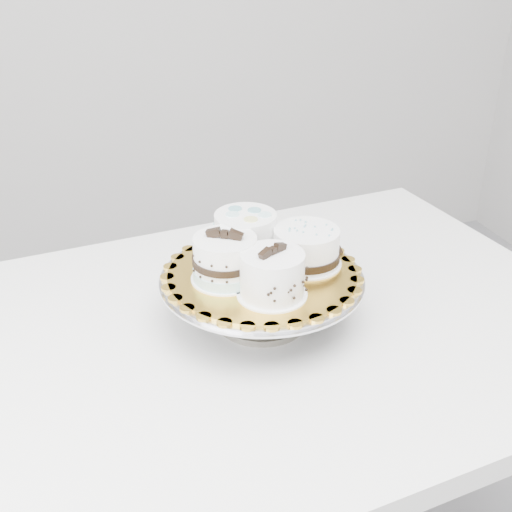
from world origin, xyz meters
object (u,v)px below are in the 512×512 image
object	(u,v)px
table	(243,358)
cake_board	(262,273)
cake_banded	(225,260)
cake_dots	(246,235)
cake_stand	(262,290)
cake_ribbon	(307,248)
cake_swirl	(272,276)

from	to	relation	value
table	cake_board	bearing A→B (deg)	4.43
cake_banded	cake_dots	distance (m)	0.09
cake_stand	cake_dots	size ratio (longest dim) A/B	2.53
cake_dots	table	bearing A→B (deg)	-92.20
cake_banded	cake_dots	world-z (taller)	cake_banded
cake_stand	cake_banded	size ratio (longest dim) A/B	2.43
table	cake_ribbon	world-z (taller)	cake_ribbon
cake_dots	cake_ribbon	bearing A→B (deg)	-15.18
cake_banded	cake_ribbon	bearing A→B (deg)	35.37
cake_board	cake_ribbon	distance (m)	0.09
cake_stand	cake_swirl	distance (m)	0.10
cake_stand	cake_banded	xyz separation A→B (m)	(-0.07, -0.00, 0.07)
cake_stand	table	bearing A→B (deg)	-169.13
cake_banded	cake_ribbon	distance (m)	0.15
cake_ribbon	cake_banded	bearing A→B (deg)	-171.86
cake_stand	cake_board	size ratio (longest dim) A/B	1.09
cake_swirl	cake_banded	distance (m)	0.09
table	cake_dots	xyz separation A→B (m)	(0.03, 0.08, 0.21)
cake_swirl	cake_ribbon	distance (m)	0.13
table	cake_board	world-z (taller)	cake_board
cake_board	cake_dots	world-z (taller)	cake_dots
cake_swirl	cake_dots	size ratio (longest dim) A/B	0.99
cake_stand	cake_board	bearing A→B (deg)	180.00
cake_banded	cake_dots	bearing A→B (deg)	83.26
table	cake_stand	world-z (taller)	cake_stand
cake_stand	cake_ribbon	distance (m)	0.11
cake_ribbon	table	bearing A→B (deg)	-168.94
cake_swirl	cake_ribbon	world-z (taller)	cake_swirl
cake_dots	cake_ribbon	distance (m)	0.11
cake_stand	cake_banded	world-z (taller)	cake_banded
table	cake_swirl	world-z (taller)	cake_swirl
cake_banded	cake_ribbon	xyz separation A→B (m)	(0.15, 0.01, -0.00)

